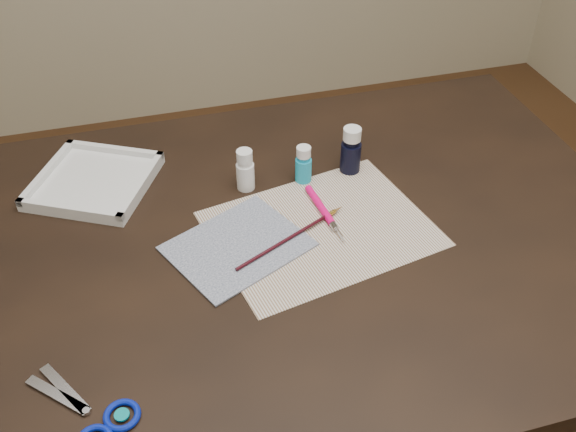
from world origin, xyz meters
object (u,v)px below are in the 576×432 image
object	(u,v)px
palette_tray	(94,180)
canvas	(238,246)
paper	(321,229)
paint_bottle_navy	(351,150)
scissors	(74,408)
paint_bottle_cyan	(303,164)
paint_bottle_white	(245,170)

from	to	relation	value
palette_tray	canvas	bearing A→B (deg)	-47.05
paper	canvas	bearing A→B (deg)	-177.23
paint_bottle_navy	scissors	size ratio (longest dim) A/B	0.50
paint_bottle_cyan	palette_tray	distance (m)	0.41
paint_bottle_navy	scissors	xyz separation A→B (m)	(-0.55, -0.42, -0.04)
paint_bottle_white	palette_tray	distance (m)	0.30
paper	paint_bottle_cyan	distance (m)	0.15
palette_tray	scissors	bearing A→B (deg)	-95.77
paint_bottle_white	paint_bottle_cyan	distance (m)	0.11
scissors	paint_bottle_cyan	bearing A→B (deg)	-92.78
scissors	canvas	bearing A→B (deg)	-93.06
canvas	paint_bottle_navy	distance (m)	0.31
paint_bottle_cyan	paint_bottle_navy	bearing A→B (deg)	4.16
paint_bottle_navy	scissors	world-z (taller)	paint_bottle_navy
paint_bottle_cyan	palette_tray	world-z (taller)	paint_bottle_cyan
paper	paint_bottle_navy	xyz separation A→B (m)	(0.11, 0.15, 0.05)
canvas	palette_tray	world-z (taller)	palette_tray
palette_tray	paint_bottle_navy	bearing A→B (deg)	-9.84
paint_bottle_white	scissors	distance (m)	0.54
paper	canvas	world-z (taller)	canvas
canvas	paint_bottle_cyan	bearing A→B (deg)	43.17
canvas	paint_bottle_cyan	size ratio (longest dim) A/B	2.85
paper	palette_tray	size ratio (longest dim) A/B	1.81
paint_bottle_cyan	canvas	bearing A→B (deg)	-136.83
canvas	paint_bottle_white	distance (m)	0.18
paint_bottle_white	scissors	bearing A→B (deg)	-128.40
palette_tray	paper	bearing A→B (deg)	-32.00
paint_bottle_white	paint_bottle_cyan	xyz separation A→B (m)	(0.11, -0.01, -0.00)
paper	palette_tray	distance (m)	0.45
paper	paint_bottle_cyan	xyz separation A→B (m)	(0.01, 0.15, 0.04)
paint_bottle_cyan	palette_tray	xyz separation A→B (m)	(-0.40, 0.09, -0.03)
canvas	paper	bearing A→B (deg)	2.77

